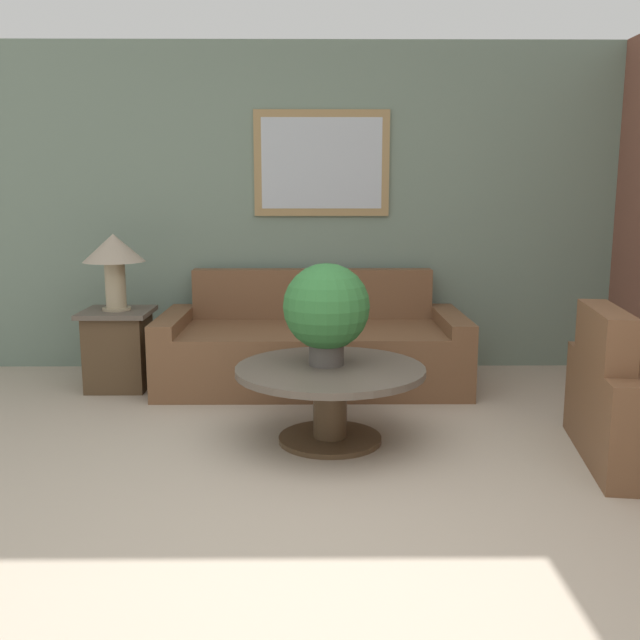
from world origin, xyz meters
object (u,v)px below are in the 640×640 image
object	(u,v)px
coffee_table	(330,387)
couch_main	(312,349)
table_lamp	(114,254)
potted_plant_on_table	(326,309)
side_table	(119,348)

from	to	relation	value
coffee_table	couch_main	bearing A→B (deg)	94.78
couch_main	table_lamp	bearing A→B (deg)	-175.98
coffee_table	potted_plant_on_table	xyz separation A→B (m)	(-0.03, 0.05, 0.45)
side_table	coffee_table	bearing A→B (deg)	-37.19
side_table	table_lamp	size ratio (longest dim) A/B	1.06
couch_main	side_table	world-z (taller)	couch_main
side_table	potted_plant_on_table	xyz separation A→B (m)	(1.51, -1.12, 0.48)
side_table	potted_plant_on_table	bearing A→B (deg)	-36.43
coffee_table	side_table	distance (m)	1.93
couch_main	table_lamp	world-z (taller)	table_lamp
couch_main	coffee_table	distance (m)	1.27
table_lamp	potted_plant_on_table	xyz separation A→B (m)	(1.51, -1.12, -0.21)
couch_main	table_lamp	xyz separation A→B (m)	(-1.43, -0.10, 0.72)
side_table	table_lamp	xyz separation A→B (m)	(0.00, 0.00, 0.69)
potted_plant_on_table	couch_main	bearing A→B (deg)	93.77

